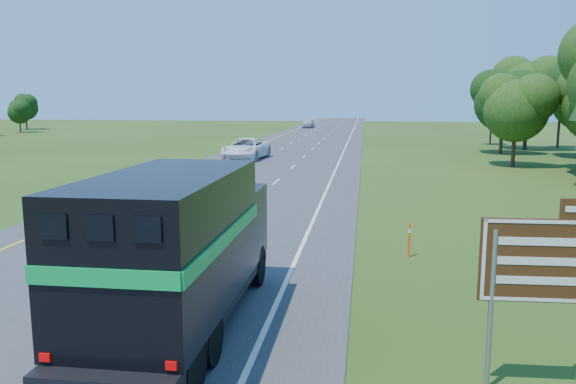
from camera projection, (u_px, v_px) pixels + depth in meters
The scene contains 7 objects.
road at pixel (290, 154), 59.06m from camera, with size 15.00×260.00×0.04m, color #38383A.
lane_markings at pixel (290, 153), 59.06m from camera, with size 11.15×260.00×0.01m.
horse_truck at pixel (179, 246), 13.21m from camera, with size 2.81×8.75×3.87m.
white_suv at pixel (246, 149), 53.30m from camera, with size 3.31×7.17×1.99m, color white.
far_car at pixel (308, 123), 115.94m from camera, with size 2.11×5.24×1.79m, color #BBBBC2.
exit_sign at pixel (543, 269), 10.32m from camera, with size 2.22×0.17×3.76m.
delineator at pixel (409, 239), 19.87m from camera, with size 0.10×0.06×1.23m.
Camera 1 is at (7.79, -8.43, 5.48)m, focal length 35.00 mm.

